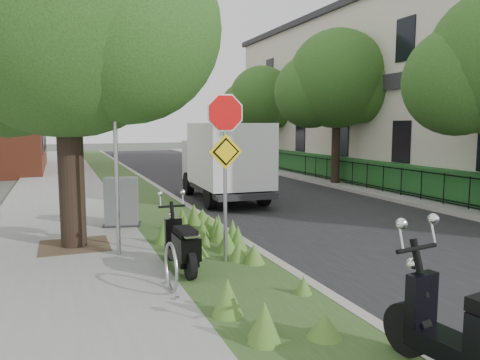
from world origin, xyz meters
The scene contains 19 objects.
ground centered at (0.00, 0.00, 0.00)m, with size 120.00×120.00×0.00m, color #4C5147.
sidewalk_near centered at (-4.25, 10.00, 0.06)m, with size 3.50×60.00×0.12m, color gray.
verge centered at (-1.50, 10.00, 0.06)m, with size 2.00×60.00×0.12m, color #2C4C20.
kerb_near centered at (-0.50, 10.00, 0.07)m, with size 0.20×60.00×0.13m, color #9E9991.
road centered at (3.00, 10.00, 0.01)m, with size 7.00×60.00×0.01m, color black.
kerb_far centered at (6.50, 10.00, 0.07)m, with size 0.20×60.00×0.13m, color #9E9991.
footpath_far centered at (8.20, 10.00, 0.06)m, with size 3.20×60.00×0.12m, color gray.
street_tree_main centered at (-4.08, 2.86, 4.80)m, with size 6.21×5.54×7.66m.
bare_post centered at (-3.20, 1.80, 2.12)m, with size 0.08×0.08×4.00m.
bike_hoop centered at (-2.70, -0.60, 0.50)m, with size 0.06×0.78×0.77m.
sign_assembly centered at (-1.40, 0.58, 2.33)m, with size 0.94×0.08×3.22m.
fence_far centered at (7.20, 10.00, 0.67)m, with size 0.04×24.00×1.00m.
hedge_far centered at (7.90, 10.00, 0.67)m, with size 1.00×24.00×1.10m, color #1C4F21.
terrace_houses centered at (11.49, 10.00, 4.16)m, with size 7.40×26.40×8.20m.
far_tree_b centered at (6.94, 10.05, 4.37)m, with size 4.83×4.31×6.56m.
far_tree_c centered at (6.94, 18.04, 3.95)m, with size 4.37×3.89×5.93m.
scooter_near centered at (-2.30, 0.25, 0.51)m, with size 0.37×1.69×0.81m.
box_truck centered at (1.12, 7.79, 1.50)m, with size 2.24×5.18×2.30m.
utility_cabinet centered at (-2.80, 4.49, 0.70)m, with size 1.02×0.79×1.21m.
Camera 1 is at (-4.22, -7.42, 2.67)m, focal length 35.00 mm.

